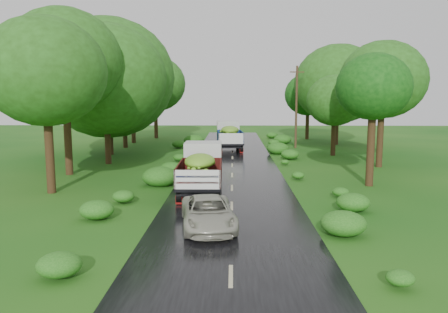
{
  "coord_description": "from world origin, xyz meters",
  "views": [
    {
      "loc": [
        0.05,
        -15.85,
        5.12
      ],
      "look_at": [
        -0.46,
        8.62,
        1.7
      ],
      "focal_mm": 35.0,
      "sensor_mm": 36.0,
      "label": 1
    }
  ],
  "objects_px": {
    "truck_near": "(201,166)",
    "truck_far": "(229,134)",
    "car": "(208,213)",
    "utility_pole": "(296,106)"
  },
  "relations": [
    {
      "from": "utility_pole",
      "to": "truck_near",
      "type": "bearing_deg",
      "value": -118.71
    },
    {
      "from": "truck_far",
      "to": "truck_near",
      "type": "bearing_deg",
      "value": -97.86
    },
    {
      "from": "truck_near",
      "to": "truck_far",
      "type": "bearing_deg",
      "value": 85.26
    },
    {
      "from": "truck_near",
      "to": "truck_far",
      "type": "height_order",
      "value": "truck_far"
    },
    {
      "from": "car",
      "to": "utility_pole",
      "type": "distance_m",
      "value": 27.58
    },
    {
      "from": "truck_near",
      "to": "truck_far",
      "type": "xyz_separation_m",
      "value": [
        1.29,
        18.69,
        0.07
      ]
    },
    {
      "from": "truck_far",
      "to": "utility_pole",
      "type": "bearing_deg",
      "value": 8.45
    },
    {
      "from": "car",
      "to": "utility_pole",
      "type": "height_order",
      "value": "utility_pole"
    },
    {
      "from": "truck_far",
      "to": "car",
      "type": "bearing_deg",
      "value": -95.24
    },
    {
      "from": "truck_near",
      "to": "car",
      "type": "distance_m",
      "value": 6.39
    }
  ]
}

